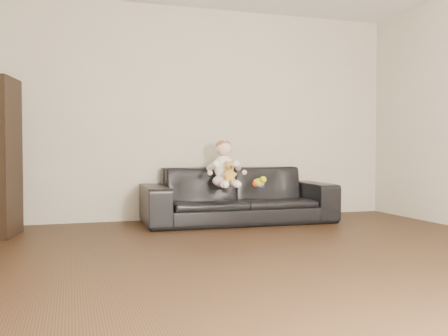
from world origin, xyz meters
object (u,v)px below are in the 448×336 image
object	(u,v)px
sofa	(238,195)
baby	(224,166)
toy_green	(259,183)
toy_blue_disc	(261,187)
toy_rattle	(256,184)
teddy_bear	(230,172)

from	to	relation	value
sofa	baby	distance (m)	0.42
toy_green	toy_blue_disc	xyz separation A→B (m)	(0.01, -0.02, -0.05)
toy_green	toy_rattle	world-z (taller)	toy_green
baby	teddy_bear	size ratio (longest dim) A/B	2.26
sofa	toy_rattle	xyz separation A→B (m)	(0.13, -0.21, 0.14)
sofa	baby	size ratio (longest dim) A/B	4.11
toy_rattle	toy_blue_disc	distance (m)	0.07
toy_blue_disc	sofa	bearing A→B (deg)	128.28
baby	toy_rattle	xyz separation A→B (m)	(0.34, -0.09, -0.20)
toy_blue_disc	toy_green	bearing A→B (deg)	122.46
toy_green	toy_rattle	size ratio (longest dim) A/B	1.94
baby	sofa	bearing A→B (deg)	34.94
sofa	teddy_bear	size ratio (longest dim) A/B	9.30
teddy_bear	toy_green	distance (m)	0.40
sofa	teddy_bear	xyz separation A→B (m)	(-0.20, -0.29, 0.28)
baby	teddy_bear	bearing A→B (deg)	-81.64
baby	toy_green	bearing A→B (deg)	-9.19
toy_blue_disc	baby	bearing A→B (deg)	163.61
sofa	toy_blue_disc	xyz separation A→B (m)	(0.19, -0.24, 0.11)
toy_green	toy_blue_disc	distance (m)	0.05
sofa	toy_rattle	world-z (taller)	sofa
teddy_bear	toy_green	bearing A→B (deg)	6.97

